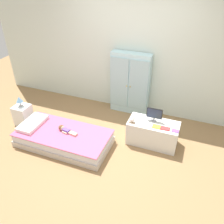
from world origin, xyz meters
The scene contains 14 objects.
ground_plane centered at (0.00, 0.00, -0.01)m, with size 10.00×10.00×0.02m, color #99754C.
back_wall centered at (0.00, 1.57, 1.35)m, with size 6.40×0.05×2.70m, color silver.
bed centered at (-0.73, -0.08, 0.13)m, with size 1.69×0.82×0.27m.
pillow centered at (-1.38, -0.08, 0.30)m, with size 0.32×0.58×0.07m, color white.
doll centered at (-0.72, -0.04, 0.30)m, with size 0.39×0.15×0.10m.
nightstand centered at (-1.82, 0.18, 0.21)m, with size 0.30×0.30×0.42m, color white.
table_lamp centered at (-1.82, 0.18, 0.56)m, with size 0.13×0.13×0.21m.
wardrobe centered at (0.04, 1.42, 0.67)m, with size 0.82×0.25×1.33m.
tv_stand centered at (0.76, 0.53, 0.22)m, with size 0.89×0.43×0.45m, color silver.
tv_monitor centered at (0.74, 0.60, 0.59)m, with size 0.27×0.10×0.25m.
rocking_horse_toy centered at (0.41, 0.40, 0.51)m, with size 0.11×0.04×0.13m.
book_yellow centered at (0.83, 0.43, 0.46)m, with size 0.14×0.11×0.01m, color gold.
book_red centered at (0.98, 0.43, 0.46)m, with size 0.16×0.09×0.02m, color #CC3838.
book_purple centered at (1.15, 0.43, 0.45)m, with size 0.11×0.09×0.01m, color #8E51B2.
Camera 1 is at (1.26, -2.83, 2.86)m, focal length 37.47 mm.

